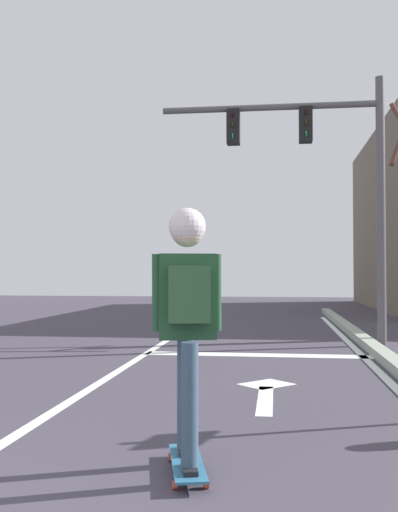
{
  "coord_description": "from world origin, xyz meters",
  "views": [
    {
      "loc": [
        2.0,
        -1.35,
        1.31
      ],
      "look_at": [
        1.01,
        6.17,
        1.52
      ],
      "focal_mm": 41.11,
      "sensor_mm": 36.0,
      "label": 1
    }
  ],
  "objects": [
    {
      "name": "lane_arrow_stem",
      "position": [
        1.89,
        4.73,
        0.0
      ],
      "size": [
        0.16,
        1.4,
        0.01
      ],
      "primitive_type": "cube",
      "color": "silver",
      "rests_on": "ground"
    },
    {
      "name": "skateboard",
      "position": [
        1.42,
        2.45,
        0.07
      ],
      "size": [
        0.37,
        0.8,
        0.08
      ],
      "color": "#286182",
      "rests_on": "ground"
    },
    {
      "name": "stop_bar",
      "position": [
        1.71,
        7.99,
        0.0
      ],
      "size": [
        3.57,
        0.4,
        0.01
      ],
      "primitive_type": "cube",
      "color": "silver",
      "rests_on": "ground"
    },
    {
      "name": "lane_line_curbside",
      "position": [
        3.34,
        6.0,
        0.0
      ],
      "size": [
        0.12,
        20.0,
        0.01
      ],
      "primitive_type": "cube",
      "color": "silver",
      "rests_on": "ground"
    },
    {
      "name": "lane_arrow_head",
      "position": [
        1.89,
        5.58,
        0.0
      ],
      "size": [
        0.71,
        0.71,
        0.01
      ],
      "primitive_type": "cube",
      "rotation": [
        0.0,
        0.0,
        0.79
      ],
      "color": "silver",
      "rests_on": "ground"
    },
    {
      "name": "traffic_signal_mast",
      "position": [
        2.81,
        9.49,
        3.36
      ],
      "size": [
        4.07,
        0.34,
        4.85
      ],
      "color": "#585458",
      "rests_on": "ground"
    },
    {
      "name": "lane_line_center",
      "position": [
        -0.08,
        6.0,
        0.0
      ],
      "size": [
        0.12,
        20.0,
        0.01
      ],
      "primitive_type": "cube",
      "color": "silver",
      "rests_on": "ground"
    },
    {
      "name": "skater",
      "position": [
        1.43,
        2.43,
        1.13
      ],
      "size": [
        0.45,
        0.62,
        1.65
      ],
      "color": "#364C61",
      "rests_on": "skateboard"
    }
  ]
}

